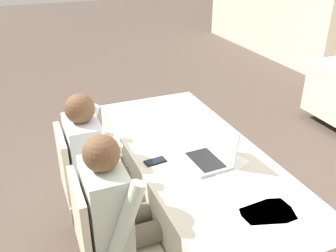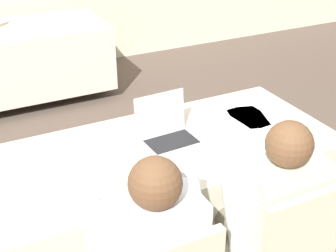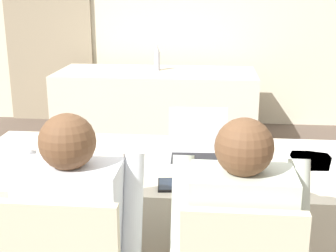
# 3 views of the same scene
# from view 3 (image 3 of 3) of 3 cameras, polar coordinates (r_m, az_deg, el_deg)

# --- Properties ---
(wall_back) EXTENTS (12.00, 0.06, 2.70)m
(wall_back) POSITION_cam_3_polar(r_m,az_deg,el_deg) (5.62, 3.58, 13.94)
(wall_back) COLOR beige
(wall_back) RESTS_ON ground_plane
(curtain_panel) EXTENTS (1.06, 0.04, 2.65)m
(curtain_panel) POSITION_cam_3_polar(r_m,az_deg,el_deg) (5.90, -14.56, 13.34)
(curtain_panel) COLOR gray
(curtain_panel) RESTS_ON ground_plane
(conference_table_near) EXTENTS (2.09, 0.86, 0.75)m
(conference_table_near) POSITION_cam_3_polar(r_m,az_deg,el_deg) (2.44, 0.48, -8.15)
(conference_table_near) COLOR beige
(conference_table_near) RESTS_ON ground_plane
(conference_table_far) EXTENTS (2.09, 0.86, 0.75)m
(conference_table_far) POSITION_cam_3_polar(r_m,az_deg,el_deg) (4.99, -1.44, 4.72)
(conference_table_far) COLOR beige
(conference_table_far) RESTS_ON ground_plane
(laptop) EXTENTS (0.32, 0.28, 0.25)m
(laptop) POSITION_cam_3_polar(r_m,az_deg,el_deg) (2.38, 3.66, -3.03)
(laptop) COLOR #B7B7BC
(laptop) RESTS_ON conference_table_near
(cell_phone) EXTENTS (0.09, 0.15, 0.01)m
(cell_phone) POSITION_cam_3_polar(r_m,az_deg,el_deg) (2.09, -0.37, -7.18)
(cell_phone) COLOR black
(cell_phone) RESTS_ON conference_table_near
(paper_beside_laptop) EXTENTS (0.31, 0.35, 0.00)m
(paper_beside_laptop) POSITION_cam_3_polar(r_m,az_deg,el_deg) (2.46, 5.22, -3.57)
(paper_beside_laptop) COLOR white
(paper_beside_laptop) RESTS_ON conference_table_near
(paper_centre_table) EXTENTS (0.23, 0.31, 0.00)m
(paper_centre_table) POSITION_cam_3_polar(r_m,az_deg,el_deg) (2.50, 17.31, -4.02)
(paper_centre_table) COLOR white
(paper_centre_table) RESTS_ON conference_table_near
(paper_left_edge) EXTENTS (0.29, 0.35, 0.00)m
(paper_left_edge) POSITION_cam_3_polar(r_m,az_deg,el_deg) (2.49, 16.84, -4.02)
(paper_left_edge) COLOR white
(paper_left_edge) RESTS_ON conference_table_near
(water_bottle) EXTENTS (0.06, 0.06, 0.28)m
(water_bottle) POSITION_cam_3_polar(r_m,az_deg,el_deg) (5.00, -1.34, 8.24)
(water_bottle) COLOR #B7B7C1
(water_bottle) RESTS_ON conference_table_far
(person_checkered_shirt) EXTENTS (0.50, 0.52, 1.18)m
(person_checkered_shirt) POSITION_cam_3_polar(r_m,az_deg,el_deg) (1.89, -10.70, -12.98)
(person_checkered_shirt) COLOR #665B4C
(person_checkered_shirt) RESTS_ON ground_plane
(person_white_shirt) EXTENTS (0.50, 0.52, 1.18)m
(person_white_shirt) POSITION_cam_3_polar(r_m,az_deg,el_deg) (1.83, 8.51, -13.94)
(person_white_shirt) COLOR #665B4C
(person_white_shirt) RESTS_ON ground_plane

